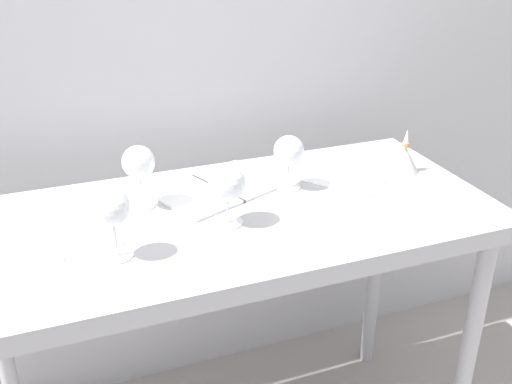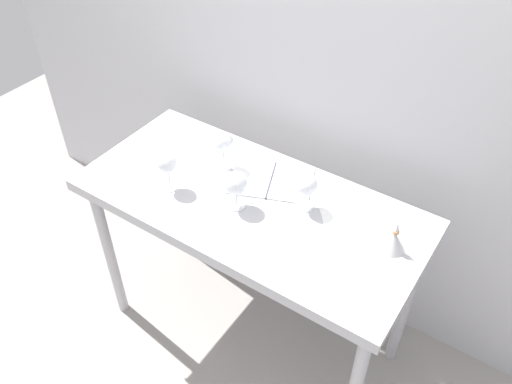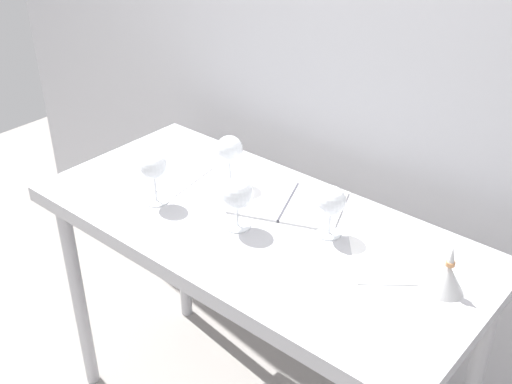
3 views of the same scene
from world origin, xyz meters
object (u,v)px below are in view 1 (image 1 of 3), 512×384
Objects in this scene: wine_glass_near_left at (112,210)px; wine_glass_far_right at (289,152)px; open_notebook at (217,188)px; decanter_funnel at (404,158)px; tasting_sheet_upper at (339,177)px; wine_glass_near_center at (227,184)px; wine_glass_far_left at (139,164)px; tasting_sheet_lower at (75,230)px.

wine_glass_far_right is (0.51, 0.20, -0.01)m from wine_glass_near_left.
decanter_funnel reaches higher than open_notebook.
tasting_sheet_upper is at bearing 172.85° from decanter_funnel.
open_notebook is (-0.19, 0.06, -0.10)m from wine_glass_far_right.
wine_glass_far_right is 0.27m from wine_glass_near_center.
wine_glass_near_center is 0.93× the size of wine_glass_far_left.
open_notebook is (0.03, 0.20, -0.10)m from wine_glass_near_center.
open_notebook reaches higher than tasting_sheet_upper.
wine_glass_far_right is at bearing 177.21° from decanter_funnel.
open_notebook is 0.57m from decanter_funnel.
decanter_funnel is at bearing -3.37° from wine_glass_far_left.
wine_glass_far_right is 0.39× the size of open_notebook.
wine_glass_near_left is 0.68× the size of tasting_sheet_lower.
tasting_sheet_upper is (0.17, 0.01, -0.11)m from wine_glass_far_right.
tasting_sheet_lower is (-0.59, -0.04, -0.11)m from wine_glass_far_right.
wine_glass_near_center is at bearing 11.67° from wine_glass_near_left.
open_notebook is at bearing 7.85° from wine_glass_far_left.
wine_glass_near_center is 1.17× the size of decanter_funnel.
tasting_sheet_lower is (-0.18, -0.07, -0.12)m from wine_glass_far_left.
wine_glass_near_left is 0.72m from tasting_sheet_upper.
tasting_sheet_lower is 0.96m from decanter_funnel.
wine_glass_near_center is at bearing 161.77° from tasting_sheet_upper.
tasting_sheet_upper is 1.04× the size of tasting_sheet_lower.
wine_glass_near_left is 1.24× the size of decanter_funnel.
wine_glass_far_right is at bearing -3.89° from wine_glass_far_left.
wine_glass_far_left reaches higher than wine_glass_near_left.
tasting_sheet_lower is at bearing 115.99° from wine_glass_near_left.
wine_glass_near_left is 0.91m from decanter_funnel.
wine_glass_near_left reaches higher than decanter_funnel.
open_notebook is at bearing 133.11° from tasting_sheet_upper.
decanter_funnel is (0.60, 0.12, -0.07)m from wine_glass_near_center.
wine_glass_near_center is 0.64× the size of tasting_sheet_lower.
decanter_funnel reaches higher than tasting_sheet_lower.
wine_glass_far_left reaches higher than wine_glass_near_center.
tasting_sheet_lower is (-0.08, 0.16, -0.12)m from wine_glass_near_left.
tasting_sheet_upper is at bearing -2.03° from wine_glass_far_left.
wine_glass_far_left is at bearing 176.63° from decanter_funnel.
tasting_sheet_upper is (0.39, 0.15, -0.11)m from wine_glass_near_center.
decanter_funnel is (0.96, 0.02, 0.04)m from tasting_sheet_lower.
wine_glass_far_left reaches higher than tasting_sheet_lower.
wine_glass_far_right is 0.60× the size of tasting_sheet_upper.
wine_glass_far_left is at bearing 165.79° from open_notebook.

